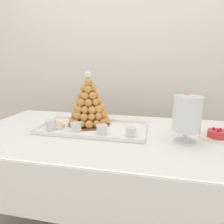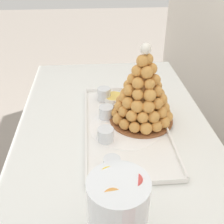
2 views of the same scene
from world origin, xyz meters
The scene contains 10 objects.
buffet_table centered at (0.00, 0.00, 0.67)m, with size 1.67×0.82×0.76m.
serving_tray centered at (-0.13, 0.05, 0.76)m, with size 0.65×0.34×0.02m.
croquembouche centered at (-0.17, 0.12, 0.90)m, with size 0.27×0.27×0.34m.
dessert_cup_left centered at (-0.36, -0.03, 0.79)m, with size 0.06×0.06×0.06m.
dessert_cup_mid_left centered at (-0.20, -0.03, 0.79)m, with size 0.06×0.06×0.05m.
dessert_cup_centre centered at (-0.04, -0.04, 0.79)m, with size 0.06×0.06×0.05m.
dessert_cup_mid_right centered at (0.12, -0.03, 0.79)m, with size 0.06×0.06×0.05m.
creme_brulee_ramekin centered at (-0.36, 0.02, 0.78)m, with size 0.10×0.10×0.02m.
macaron_goblet centered at (0.40, -0.04, 0.91)m, with size 0.14×0.14×0.25m.
wine_glass centered at (-0.19, 0.18, 0.86)m, with size 0.06×0.06×0.14m.
Camera 2 is at (0.82, -0.09, 1.44)m, focal length 44.94 mm.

